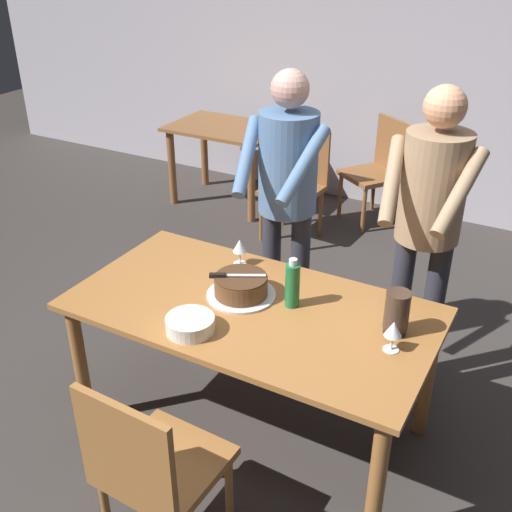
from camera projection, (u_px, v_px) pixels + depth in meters
The scene contains 16 objects.
ground_plane at pixel (252, 424), 3.27m from camera, with size 14.00×14.00×0.00m, color #383330.
back_wall at pixel (439, 61), 5.09m from camera, with size 10.00×0.12×2.70m, color #ADA8B2.
main_dining_table at pixel (251, 323), 2.96m from camera, with size 1.73×0.92×0.75m.
cake_on_platter at pixel (241, 287), 2.97m from camera, with size 0.34×0.34×0.11m.
cake_knife at pixel (226, 275), 2.94m from camera, with size 0.25×0.15×0.02m.
plate_stack at pixel (190, 324), 2.72m from camera, with size 0.22×0.22×0.07m.
wine_glass_near at pixel (240, 247), 3.23m from camera, with size 0.08×0.08×0.14m.
wine_glass_far at pixel (393, 330), 2.56m from camera, with size 0.08×0.08×0.14m.
water_bottle at pixel (292, 284), 2.86m from camera, with size 0.07×0.07×0.25m.
hurricane_lamp at pixel (397, 313), 2.67m from camera, with size 0.11×0.11×0.21m.
person_cutting_cake at pixel (287, 190), 3.34m from camera, with size 0.47×0.56×1.72m.
person_standing_beside at pixel (429, 216), 3.03m from camera, with size 0.47×0.55×1.72m.
chair_near_side at pixel (152, 466), 2.38m from camera, with size 0.46×0.46×0.90m.
background_table at pixel (226, 143), 5.63m from camera, with size 1.00×0.70×0.74m.
background_chair_0 at pixel (297, 180), 5.05m from camera, with size 0.47×0.47×0.90m.
background_chair_1 at pixel (379, 167), 5.32m from camera, with size 0.61×0.61×0.90m.
Camera 1 is at (1.20, -2.13, 2.35)m, focal length 42.98 mm.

